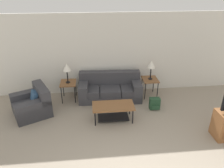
{
  "coord_description": "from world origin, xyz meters",
  "views": [
    {
      "loc": [
        -0.62,
        -1.97,
        3.49
      ],
      "look_at": [
        -0.06,
        3.57,
        0.8
      ],
      "focal_mm": 35.0,
      "sensor_mm": 36.0,
      "label": 1
    }
  ],
  "objects_px": {
    "table_lamp_left": "(67,68)",
    "table_lamp_right": "(151,65)",
    "backpack": "(155,104)",
    "side_table_right": "(150,81)",
    "coffee_table": "(113,109)",
    "side_table_left": "(68,84)",
    "couch": "(110,89)",
    "armchair": "(33,105)"
  },
  "relations": [
    {
      "from": "side_table_right",
      "to": "table_lamp_right",
      "type": "distance_m",
      "value": 0.54
    },
    {
      "from": "armchair",
      "to": "side_table_left",
      "type": "relative_size",
      "value": 2.14
    },
    {
      "from": "couch",
      "to": "coffee_table",
      "type": "distance_m",
      "value": 1.23
    },
    {
      "from": "side_table_right",
      "to": "table_lamp_left",
      "type": "relative_size",
      "value": 0.98
    },
    {
      "from": "coffee_table",
      "to": "armchair",
      "type": "bearing_deg",
      "value": 166.47
    },
    {
      "from": "coffee_table",
      "to": "side_table_left",
      "type": "xyz_separation_m",
      "value": [
        -1.27,
        1.25,
        0.2
      ]
    },
    {
      "from": "armchair",
      "to": "table_lamp_right",
      "type": "height_order",
      "value": "table_lamp_right"
    },
    {
      "from": "couch",
      "to": "table_lamp_right",
      "type": "distance_m",
      "value": 1.51
    },
    {
      "from": "armchair",
      "to": "coffee_table",
      "type": "distance_m",
      "value": 2.29
    },
    {
      "from": "couch",
      "to": "table_lamp_left",
      "type": "distance_m",
      "value": 1.51
    },
    {
      "from": "coffee_table",
      "to": "side_table_left",
      "type": "height_order",
      "value": "side_table_left"
    },
    {
      "from": "armchair",
      "to": "table_lamp_left",
      "type": "xyz_separation_m",
      "value": [
        0.96,
        0.71,
        0.79
      ]
    },
    {
      "from": "table_lamp_left",
      "to": "table_lamp_right",
      "type": "relative_size",
      "value": 1.0
    },
    {
      "from": "couch",
      "to": "table_lamp_left",
      "type": "xyz_separation_m",
      "value": [
        -1.3,
        0.03,
        0.78
      ]
    },
    {
      "from": "couch",
      "to": "table_lamp_left",
      "type": "height_order",
      "value": "table_lamp_left"
    },
    {
      "from": "coffee_table",
      "to": "table_lamp_right",
      "type": "distance_m",
      "value": 1.96
    },
    {
      "from": "couch",
      "to": "coffee_table",
      "type": "bearing_deg",
      "value": -91.22
    },
    {
      "from": "couch",
      "to": "table_lamp_right",
      "type": "bearing_deg",
      "value": 1.11
    },
    {
      "from": "armchair",
      "to": "backpack",
      "type": "distance_m",
      "value": 3.51
    },
    {
      "from": "couch",
      "to": "side_table_left",
      "type": "height_order",
      "value": "couch"
    },
    {
      "from": "side_table_right",
      "to": "side_table_left",
      "type": "bearing_deg",
      "value": 180.0
    },
    {
      "from": "armchair",
      "to": "backpack",
      "type": "relative_size",
      "value": 3.62
    },
    {
      "from": "armchair",
      "to": "table_lamp_left",
      "type": "height_order",
      "value": "table_lamp_left"
    },
    {
      "from": "coffee_table",
      "to": "side_table_left",
      "type": "distance_m",
      "value": 1.8
    },
    {
      "from": "table_lamp_left",
      "to": "table_lamp_right",
      "type": "height_order",
      "value": "same"
    },
    {
      "from": "table_lamp_left",
      "to": "table_lamp_right",
      "type": "distance_m",
      "value": 2.6
    },
    {
      "from": "couch",
      "to": "side_table_left",
      "type": "xyz_separation_m",
      "value": [
        -1.3,
        0.03,
        0.23
      ]
    },
    {
      "from": "coffee_table",
      "to": "side_table_right",
      "type": "distance_m",
      "value": 1.83
    },
    {
      "from": "side_table_left",
      "to": "side_table_right",
      "type": "height_order",
      "value": "same"
    },
    {
      "from": "table_lamp_left",
      "to": "backpack",
      "type": "xyz_separation_m",
      "value": [
        2.55,
        -0.82,
        -0.91
      ]
    },
    {
      "from": "armchair",
      "to": "table_lamp_right",
      "type": "relative_size",
      "value": 2.08
    },
    {
      "from": "armchair",
      "to": "coffee_table",
      "type": "bearing_deg",
      "value": -13.53
    },
    {
      "from": "couch",
      "to": "table_lamp_left",
      "type": "relative_size",
      "value": 3.24
    },
    {
      "from": "table_lamp_right",
      "to": "side_table_left",
      "type": "bearing_deg",
      "value": 180.0
    },
    {
      "from": "table_lamp_right",
      "to": "backpack",
      "type": "bearing_deg",
      "value": -93.32
    },
    {
      "from": "armchair",
      "to": "table_lamp_left",
      "type": "distance_m",
      "value": 1.43
    },
    {
      "from": "backpack",
      "to": "table_lamp_right",
      "type": "bearing_deg",
      "value": 86.68
    },
    {
      "from": "backpack",
      "to": "table_lamp_left",
      "type": "bearing_deg",
      "value": 162.11
    },
    {
      "from": "coffee_table",
      "to": "table_lamp_left",
      "type": "xyz_separation_m",
      "value": [
        -1.27,
        1.25,
        0.74
      ]
    },
    {
      "from": "couch",
      "to": "side_table_left",
      "type": "bearing_deg",
      "value": 178.89
    },
    {
      "from": "coffee_table",
      "to": "backpack",
      "type": "bearing_deg",
      "value": 18.61
    },
    {
      "from": "side_table_left",
      "to": "side_table_right",
      "type": "relative_size",
      "value": 1.0
    }
  ]
}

